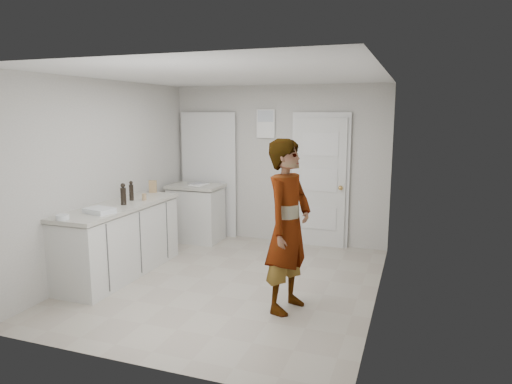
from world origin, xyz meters
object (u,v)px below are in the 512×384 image
at_px(person, 288,226).
at_px(baking_dish, 99,211).
at_px(egg_bowl, 62,217).
at_px(oil_cruet_b, 131,191).
at_px(oil_cruet_a, 123,194).
at_px(spice_jar, 144,197).
at_px(cake_mix_box, 153,187).

distance_m(person, baking_dish, 2.23).
bearing_deg(egg_bowl, person, 14.15).
relative_size(person, oil_cruet_b, 6.94).
distance_m(oil_cruet_a, egg_bowl, 0.92).
bearing_deg(spice_jar, egg_bowl, -99.91).
height_order(person, baking_dish, person).
bearing_deg(spice_jar, oil_cruet_b, -158.02).
distance_m(person, cake_mix_box, 2.66).
bearing_deg(oil_cruet_b, oil_cruet_a, -74.60).
height_order(spice_jar, egg_bowl, spice_jar).
height_order(person, cake_mix_box, person).
bearing_deg(baking_dish, person, 4.87).
xyz_separation_m(cake_mix_box, oil_cruet_b, (0.06, -0.61, 0.04)).
bearing_deg(person, oil_cruet_b, 89.44).
relative_size(oil_cruet_a, egg_bowl, 2.01).
relative_size(cake_mix_box, baking_dish, 0.48).
xyz_separation_m(cake_mix_box, spice_jar, (0.21, -0.55, -0.04)).
xyz_separation_m(cake_mix_box, baking_dish, (0.15, -1.39, -0.06)).
relative_size(cake_mix_box, oil_cruet_b, 0.68).
bearing_deg(oil_cruet_a, egg_bowl, -99.03).
relative_size(cake_mix_box, spice_jar, 2.02).
height_order(person, spice_jar, person).
xyz_separation_m(person, egg_bowl, (-2.39, -0.60, 0.04)).
distance_m(person, oil_cruet_a, 2.27).
height_order(cake_mix_box, oil_cruet_a, oil_cruet_a).
xyz_separation_m(spice_jar, oil_cruet_b, (-0.15, -0.06, 0.08)).
bearing_deg(egg_bowl, baking_dish, 68.61).
distance_m(cake_mix_box, spice_jar, 0.59).
xyz_separation_m(baking_dish, egg_bowl, (-0.16, -0.41, 0.00)).
height_order(cake_mix_box, spice_jar, cake_mix_box).
relative_size(cake_mix_box, oil_cruet_a, 0.64).
xyz_separation_m(oil_cruet_b, egg_bowl, (-0.07, -1.19, -0.10)).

